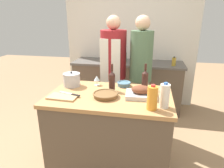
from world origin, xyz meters
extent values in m
plane|color=#9E7A56|center=(0.00, 0.00, 0.00)|extent=(12.00, 12.00, 0.00)
cube|color=brown|center=(0.00, 0.00, 0.43)|extent=(1.28, 0.78, 0.87)
cube|color=#B27F4C|center=(0.00, 0.00, 0.89)|extent=(1.32, 0.81, 0.04)
cube|color=brown|center=(0.00, 1.64, 0.43)|extent=(1.95, 0.58, 0.86)
cube|color=#56514C|center=(0.00, 1.64, 0.88)|extent=(2.01, 0.60, 0.04)
cube|color=silver|center=(0.00, 1.99, 1.27)|extent=(2.51, 0.10, 2.55)
cube|color=#BCBCC1|center=(0.33, 0.00, 0.93)|extent=(0.33, 0.26, 0.04)
ellipsoid|color=brown|center=(0.33, 0.00, 0.99)|extent=(0.22, 0.16, 0.09)
cylinder|color=brown|center=(-0.03, -0.07, 0.92)|extent=(0.25, 0.25, 0.04)
torus|color=brown|center=(-0.03, -0.07, 0.94)|extent=(0.27, 0.27, 0.02)
cube|color=tan|center=(-0.46, -0.17, 0.91)|extent=(0.31, 0.19, 0.02)
cylinder|color=#B7B7BC|center=(-0.50, 0.19, 0.98)|extent=(0.20, 0.20, 0.14)
cylinder|color=#B7B7BC|center=(-0.50, 0.19, 1.06)|extent=(0.20, 0.20, 0.01)
sphere|color=black|center=(-0.50, 0.19, 1.07)|extent=(0.02, 0.02, 0.02)
cylinder|color=slate|center=(0.11, 0.30, 0.93)|extent=(0.15, 0.15, 0.04)
torus|color=slate|center=(0.11, 0.30, 0.95)|extent=(0.17, 0.17, 0.02)
cylinder|color=orange|center=(0.44, -0.27, 1.01)|extent=(0.09, 0.09, 0.22)
cylinder|color=red|center=(0.44, -0.27, 1.13)|extent=(0.04, 0.04, 0.02)
cylinder|color=white|center=(0.55, -0.21, 1.02)|extent=(0.09, 0.09, 0.23)
cylinder|color=#3360B2|center=(0.55, -0.21, 1.14)|extent=(0.04, 0.04, 0.02)
cylinder|color=#381E19|center=(0.00, 0.12, 1.00)|extent=(0.07, 0.07, 0.19)
cone|color=#381E19|center=(0.00, 0.12, 1.12)|extent=(0.07, 0.07, 0.04)
cylinder|color=#381E19|center=(0.00, 0.12, 1.17)|extent=(0.03, 0.03, 0.08)
cylinder|color=#381E19|center=(0.36, 0.27, 1.00)|extent=(0.07, 0.07, 0.18)
cone|color=#381E19|center=(0.36, 0.27, 1.11)|extent=(0.07, 0.07, 0.04)
cylinder|color=#381E19|center=(0.36, 0.27, 1.16)|extent=(0.03, 0.03, 0.08)
cylinder|color=silver|center=(-0.22, 0.27, 0.91)|extent=(0.06, 0.06, 0.00)
cylinder|color=silver|center=(-0.22, 0.27, 0.94)|extent=(0.01, 0.01, 0.06)
cone|color=silver|center=(-0.22, 0.27, 0.99)|extent=(0.07, 0.07, 0.06)
cube|color=#B7B7BC|center=(-0.46, -0.09, 0.93)|extent=(0.16, 0.08, 0.01)
cube|color=black|center=(-0.34, -0.13, 0.93)|extent=(0.10, 0.05, 0.01)
cylinder|color=#B28E2D|center=(0.80, 1.49, 0.97)|extent=(0.07, 0.07, 0.14)
cylinder|color=black|center=(0.80, 1.49, 1.05)|extent=(0.03, 0.03, 0.02)
cylinder|color=#234C28|center=(0.20, 1.67, 0.99)|extent=(0.06, 0.06, 0.17)
cylinder|color=black|center=(0.20, 1.67, 1.08)|extent=(0.03, 0.03, 0.02)
cylinder|color=#234C28|center=(-0.05, 1.63, 0.98)|extent=(0.06, 0.06, 0.17)
cylinder|color=black|center=(-0.05, 1.63, 1.08)|extent=(0.03, 0.03, 0.02)
cube|color=beige|center=(-0.12, 0.88, 0.41)|extent=(0.32, 0.23, 0.83)
cylinder|color=maroon|center=(-0.12, 0.88, 1.17)|extent=(0.37, 0.37, 0.69)
sphere|color=#DBAD89|center=(-0.12, 0.88, 1.62)|extent=(0.20, 0.20, 0.20)
cube|color=silver|center=(-0.14, 0.70, 0.98)|extent=(0.29, 0.04, 0.88)
cube|color=beige|center=(0.28, 0.82, 0.41)|extent=(0.27, 0.19, 0.83)
cylinder|color=#4C6B4C|center=(0.28, 0.82, 1.17)|extent=(0.31, 0.31, 0.69)
sphere|color=#DBAD89|center=(0.28, 0.82, 1.62)|extent=(0.20, 0.20, 0.20)
camera|label=1|loc=(0.40, -1.95, 1.72)|focal=32.00mm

